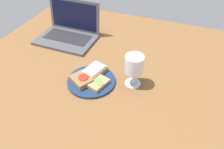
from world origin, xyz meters
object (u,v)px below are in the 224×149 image
(plate, at_px, (91,81))
(wine_glass, at_px, (134,66))
(sandwich_with_tomato, at_px, (81,80))
(sandwich_with_cucumber, at_px, (98,83))
(sandwich_with_cheese, at_px, (94,71))
(laptop, at_px, (69,32))

(plate, distance_m, wine_glass, 0.21)
(sandwich_with_tomato, bearing_deg, sandwich_with_cucumber, 8.42)
(plate, height_order, sandwich_with_cheese, sandwich_with_cheese)
(sandwich_with_tomato, relative_size, wine_glass, 0.78)
(sandwich_with_tomato, height_order, wine_glass, wine_glass)
(sandwich_with_tomato, height_order, sandwich_with_cheese, sandwich_with_cheese)
(sandwich_with_cucumber, bearing_deg, wine_glass, 29.28)
(plate, relative_size, laptop, 0.67)
(sandwich_with_cucumber, bearing_deg, laptop, 136.05)
(plate, xyz_separation_m, laptop, (-0.29, 0.31, 0.03))
(plate, bearing_deg, sandwich_with_cucumber, -21.37)
(sandwich_with_cucumber, height_order, laptop, laptop)
(laptop, bearing_deg, sandwich_with_tomato, -52.52)
(plate, height_order, wine_glass, wine_glass)
(sandwich_with_cucumber, xyz_separation_m, sandwich_with_cheese, (-0.05, 0.06, 0.01))
(sandwich_with_cucumber, distance_m, wine_glass, 0.18)
(wine_glass, bearing_deg, plate, -161.66)
(plate, height_order, sandwich_with_tomato, sandwich_with_tomato)
(sandwich_with_tomato, bearing_deg, laptop, 127.48)
(plate, bearing_deg, laptop, 133.64)
(wine_glass, bearing_deg, sandwich_with_cucumber, -150.72)
(sandwich_with_tomato, distance_m, sandwich_with_cheese, 0.08)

